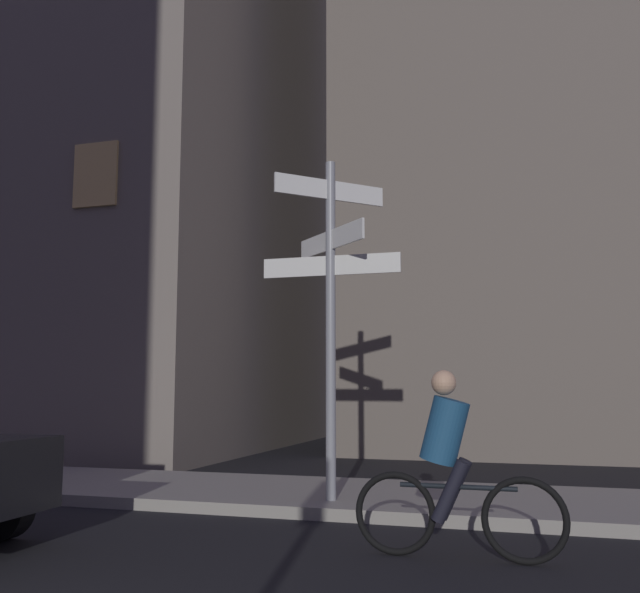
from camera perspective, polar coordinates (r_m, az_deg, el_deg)
The scene contains 4 objects.
sidewalk_kerb at distance 9.60m, azimuth -1.68°, elevation -15.52°, with size 40.00×2.60×0.14m, color gray.
signpost at distance 8.66m, azimuth 0.85°, elevation 0.39°, with size 1.73×1.11×4.08m.
cyclist at distance 6.45m, azimuth 10.43°, elevation -13.48°, with size 1.82×0.33×1.61m.
building_left_block at distance 21.36m, azimuth -21.27°, elevation 11.51°, with size 13.69×9.69×16.23m.
Camera 1 is at (3.05, -2.83, 1.48)m, focal length 40.10 mm.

